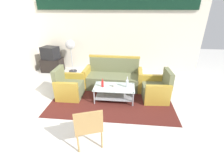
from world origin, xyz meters
TOP-DOWN VIEW (x-y plane):
  - ground_plane at (0.00, 0.00)m, footprint 14.00×14.00m
  - wall_back at (0.00, 3.05)m, footprint 6.52×0.19m
  - rug at (0.13, 0.76)m, footprint 3.29×2.15m
  - couch at (0.10, 1.44)m, footprint 1.82×0.79m
  - armchair_left at (-1.10, 0.74)m, footprint 0.70×0.76m
  - armchair_right at (1.36, 0.83)m, footprint 0.74×0.80m
  - coffee_table at (0.20, 0.65)m, footprint 1.10×0.60m
  - bottle_red at (-0.12, 0.63)m, footprint 0.07×0.07m
  - bottle_clear at (0.54, 0.67)m, footprint 0.07×0.07m
  - cup at (0.21, 0.65)m, footprint 0.08×0.08m
  - tv_stand at (-2.47, 2.55)m, footprint 0.80×0.50m
  - television at (-2.47, 2.55)m, footprint 0.69×0.57m
  - pedestal_fan at (-1.65, 2.60)m, footprint 0.36×0.36m
  - wicker_chair at (-0.12, -0.95)m, footprint 0.61×0.61m

SIDE VIEW (x-z plane):
  - ground_plane at x=0.00m, z-range 0.00..0.00m
  - rug at x=0.13m, z-range 0.00..0.01m
  - tv_stand at x=-2.47m, z-range 0.00..0.52m
  - coffee_table at x=0.20m, z-range 0.07..0.47m
  - armchair_left at x=-1.10m, z-range -0.14..0.71m
  - armchair_right at x=1.36m, z-range -0.14..0.71m
  - couch at x=0.10m, z-range -0.16..0.80m
  - cup at x=0.21m, z-range 0.41..0.51m
  - wicker_chair at x=-0.12m, z-range 0.07..0.91m
  - bottle_red at x=-0.12m, z-range 0.38..0.61m
  - bottle_clear at x=0.54m, z-range 0.37..0.68m
  - television at x=-2.47m, z-range 0.52..1.00m
  - pedestal_fan at x=-1.65m, z-range 0.38..1.65m
  - wall_back at x=0.00m, z-range 0.08..2.88m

